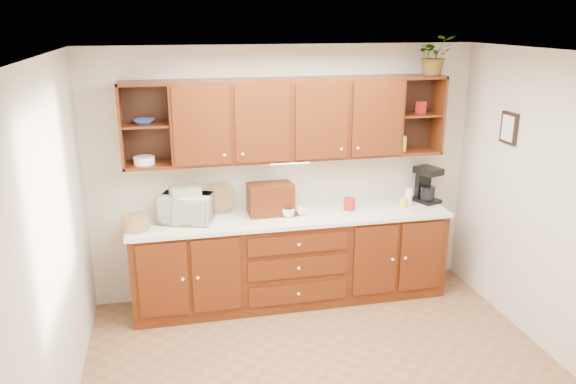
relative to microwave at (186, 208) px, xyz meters
name	(u,v)px	position (x,y,z in m)	size (l,w,h in m)	color
floor	(330,381)	(1.04, -1.49, -1.07)	(4.00, 4.00, 0.00)	brown
ceiling	(339,55)	(1.04, -1.49, 1.53)	(4.00, 4.00, 0.00)	white
back_wall	(285,173)	(1.04, 0.26, 0.23)	(4.00, 4.00, 0.00)	beige
left_wall	(51,257)	(-0.96, -1.49, 0.23)	(3.50, 3.50, 0.00)	beige
right_wall	(567,214)	(3.04, -1.49, 0.23)	(3.50, 3.50, 0.00)	beige
base_cabinets	(291,260)	(1.04, -0.04, -0.62)	(3.20, 0.60, 0.90)	#381706
countertop	(292,217)	(1.04, -0.05, -0.15)	(3.24, 0.64, 0.04)	white
upper_cabinets	(289,119)	(1.05, 0.10, 0.82)	(3.20, 0.33, 0.80)	#381706
undercabinet_light	(290,162)	(1.04, 0.05, 0.40)	(0.40, 0.05, 0.03)	white
framed_picture	(509,128)	(3.02, -0.59, 0.78)	(0.03, 0.24, 0.30)	black
wicker_basket	(135,223)	(-0.48, -0.12, -0.06)	(0.26, 0.26, 0.14)	#A77645
microwave	(186,208)	(0.00, 0.00, 0.00)	(0.48, 0.33, 0.27)	silver
towel_stack	(185,191)	(0.00, 0.00, 0.18)	(0.28, 0.20, 0.08)	#C2BA5B
wine_bottle	(289,198)	(1.04, 0.05, 0.02)	(0.07, 0.07, 0.30)	black
woven_tray	(221,211)	(0.35, 0.20, -0.13)	(0.31, 0.31, 0.02)	#A77645
bread_box	(270,199)	(0.84, 0.05, 0.02)	(0.45, 0.28, 0.31)	#381706
mug_tree	(293,210)	(1.06, -0.04, -0.08)	(0.30, 0.29, 0.33)	#381706
canister_red	(350,204)	(1.66, -0.01, -0.07)	(0.12, 0.12, 0.13)	#A81D18
canister_white	(408,197)	(2.32, 0.01, -0.04)	(0.08, 0.08, 0.19)	white
canister_yellow	(403,203)	(2.24, -0.06, -0.08)	(0.08, 0.08, 0.10)	yellow
coffee_maker	(426,185)	(2.56, 0.09, 0.05)	(0.28, 0.32, 0.38)	black
bowl_stack	(144,122)	(-0.33, 0.09, 0.85)	(0.19, 0.19, 0.05)	navy
plate_stack	(144,160)	(-0.36, 0.08, 0.48)	(0.20, 0.20, 0.07)	white
pantry_box_yellow	(402,143)	(2.24, 0.08, 0.52)	(0.09, 0.07, 0.15)	yellow
pantry_box_red	(421,107)	(2.44, 0.09, 0.89)	(0.08, 0.07, 0.13)	#A81D18
potted_plant	(435,55)	(2.52, 0.04, 1.41)	(0.35, 0.31, 0.39)	#999999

